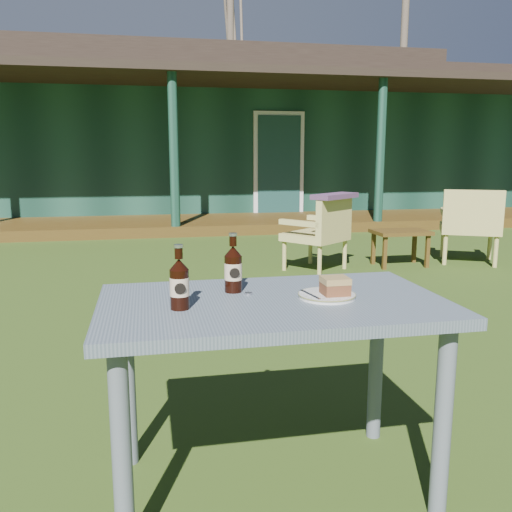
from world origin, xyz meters
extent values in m
plane|color=#334916|center=(0.00, 0.00, 0.00)|extent=(80.00, 80.00, 0.00)
cube|color=#163B2C|center=(0.00, 9.50, 1.30)|extent=(15.00, 6.00, 2.60)
cube|color=black|center=(0.00, 9.50, 2.75)|extent=(15.80, 6.80, 0.30)
cube|color=black|center=(0.00, 9.50, 3.15)|extent=(12.00, 3.50, 0.60)
cube|color=#483211|center=(0.00, 5.60, 0.08)|extent=(15.00, 1.80, 0.16)
cube|color=black|center=(0.00, 5.60, 2.45)|extent=(15.40, 2.00, 0.12)
cylinder|color=#163B2C|center=(0.00, 4.80, 1.23)|extent=(0.14, 0.14, 2.45)
cylinder|color=#163B2C|center=(3.25, 4.80, 1.23)|extent=(0.14, 0.14, 2.45)
cube|color=white|center=(2.00, 6.48, 1.00)|extent=(0.95, 0.06, 2.00)
cube|color=#193D38|center=(2.00, 6.45, 1.00)|extent=(0.80, 0.04, 1.85)
cylinder|color=brown|center=(3.00, 18.50, 4.75)|extent=(0.28, 0.28, 9.50)
cylinder|color=brown|center=(9.50, 17.00, 5.50)|extent=(0.28, 0.28, 11.00)
cube|color=#536069|center=(0.00, -1.60, 0.70)|extent=(1.20, 0.70, 0.04)
cylinder|color=slate|center=(-0.52, -1.87, 0.34)|extent=(0.06, 0.06, 0.68)
cylinder|color=slate|center=(0.52, -1.87, 0.34)|extent=(0.06, 0.06, 0.68)
cylinder|color=slate|center=(-0.52, -1.33, 0.34)|extent=(0.06, 0.06, 0.68)
cylinder|color=slate|center=(0.52, -1.33, 0.34)|extent=(0.06, 0.06, 0.68)
cylinder|color=silver|center=(0.19, -1.61, 0.73)|extent=(0.20, 0.20, 0.01)
cylinder|color=olive|center=(0.19, -1.61, 0.73)|extent=(0.20, 0.20, 0.00)
cube|color=brown|center=(0.22, -1.62, 0.75)|extent=(0.09, 0.08, 0.04)
cube|color=#A18248|center=(0.22, -1.62, 0.79)|extent=(0.09, 0.09, 0.02)
cube|color=silver|center=(0.13, -1.62, 0.74)|extent=(0.04, 0.14, 0.00)
cylinder|color=black|center=(-0.12, -1.46, 0.79)|extent=(0.06, 0.06, 0.13)
cone|color=black|center=(-0.12, -1.46, 0.87)|extent=(0.06, 0.06, 0.04)
cylinder|color=black|center=(-0.12, -1.46, 0.91)|extent=(0.03, 0.03, 0.04)
cylinder|color=silver|center=(-0.12, -1.46, 0.93)|extent=(0.03, 0.03, 0.01)
cylinder|color=#CBB28F|center=(-0.12, -1.46, 0.80)|extent=(0.07, 0.07, 0.06)
cylinder|color=black|center=(-0.12, -1.50, 0.80)|extent=(0.04, 0.00, 0.04)
cylinder|color=black|center=(-0.33, -1.65, 0.79)|extent=(0.06, 0.06, 0.13)
cone|color=black|center=(-0.33, -1.65, 0.87)|extent=(0.06, 0.06, 0.04)
cylinder|color=black|center=(-0.33, -1.65, 0.91)|extent=(0.03, 0.03, 0.04)
cylinder|color=silver|center=(-0.33, -1.65, 0.93)|extent=(0.03, 0.03, 0.01)
cylinder|color=#CBB28F|center=(-0.33, -1.65, 0.80)|extent=(0.06, 0.06, 0.06)
cylinder|color=black|center=(-0.33, -1.68, 0.80)|extent=(0.04, 0.00, 0.04)
cylinder|color=silver|center=(-0.07, -1.52, 0.72)|extent=(0.03, 0.03, 0.01)
cube|color=tan|center=(1.33, 2.09, 0.36)|extent=(0.79, 0.78, 0.08)
cube|color=tan|center=(1.47, 1.91, 0.59)|extent=(0.50, 0.41, 0.38)
cube|color=tan|center=(1.52, 2.27, 0.53)|extent=(0.36, 0.44, 0.05)
cube|color=tan|center=(1.12, 1.95, 0.53)|extent=(0.36, 0.44, 0.05)
cylinder|color=tan|center=(1.38, 2.42, 0.16)|extent=(0.04, 0.04, 0.32)
cylinder|color=tan|center=(1.00, 2.12, 0.16)|extent=(0.04, 0.04, 0.32)
cylinder|color=tan|center=(1.66, 2.07, 0.16)|extent=(0.04, 0.04, 0.32)
cylinder|color=tan|center=(1.28, 1.77, 0.16)|extent=(0.04, 0.04, 0.32)
cube|color=tan|center=(3.19, 2.15, 0.39)|extent=(0.82, 0.81, 0.09)
cube|color=tan|center=(3.07, 1.93, 0.64)|extent=(0.59, 0.36, 0.41)
cube|color=tan|center=(3.45, 2.04, 0.57)|extent=(0.31, 0.52, 0.06)
cube|color=tan|center=(2.95, 2.30, 0.57)|extent=(0.31, 0.52, 0.06)
cylinder|color=tan|center=(3.54, 2.25, 0.17)|extent=(0.05, 0.05, 0.35)
cylinder|color=tan|center=(3.07, 2.49, 0.17)|extent=(0.05, 0.05, 0.35)
cylinder|color=tan|center=(3.31, 1.82, 0.17)|extent=(0.05, 0.05, 0.35)
cylinder|color=tan|center=(2.84, 2.06, 0.17)|extent=(0.05, 0.05, 0.35)
cube|color=#553557|center=(1.47, 1.91, 0.80)|extent=(0.60, 0.53, 0.05)
cube|color=#483211|center=(2.32, 2.10, 0.38)|extent=(0.60, 0.40, 0.04)
cube|color=#483211|center=(2.07, 1.95, 0.18)|extent=(0.04, 0.04, 0.36)
cube|color=#483211|center=(2.57, 1.95, 0.18)|extent=(0.04, 0.04, 0.36)
cube|color=#483211|center=(2.07, 2.25, 0.18)|extent=(0.04, 0.04, 0.36)
cube|color=#483211|center=(2.57, 2.25, 0.18)|extent=(0.04, 0.04, 0.36)
camera|label=1|loc=(-0.42, -3.38, 1.22)|focal=38.00mm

